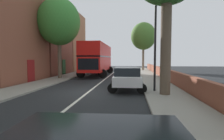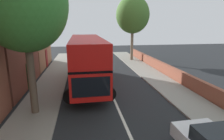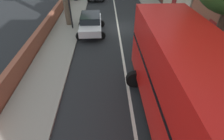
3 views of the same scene
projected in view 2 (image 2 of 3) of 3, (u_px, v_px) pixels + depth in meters
double_decker_bus at (87, 58)px, 15.30m from camera, size 3.64×10.60×4.06m
street_tree_left_0 at (24, 4)px, 9.29m from camera, size 4.48×4.48×8.55m
street_tree_right_1 at (133, 15)px, 25.36m from camera, size 4.63×4.63×8.86m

